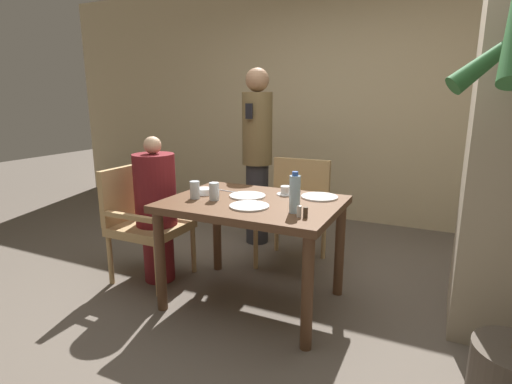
{
  "coord_description": "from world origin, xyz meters",
  "views": [
    {
      "loc": [
        1.16,
        -2.38,
        1.44
      ],
      "look_at": [
        0.0,
        0.04,
        0.81
      ],
      "focal_mm": 28.0,
      "sensor_mm": 36.0,
      "label": 1
    }
  ],
  "objects_px": {
    "chair_left_side": "(143,217)",
    "standing_host": "(257,152)",
    "diner_in_left_chair": "(156,208)",
    "water_bottle": "(295,194)",
    "chair_far_side": "(295,206)",
    "plate_main_left": "(248,196)",
    "plate_main_right": "(249,206)",
    "plate_dessert_center": "(320,197)",
    "glass_tall_near": "(195,190)",
    "teacup_with_saucer": "(286,191)",
    "bowl_small": "(204,191)",
    "glass_tall_mid": "(214,191)"
  },
  "relations": [
    {
      "from": "plate_main_right",
      "to": "plate_dessert_center",
      "type": "xyz_separation_m",
      "value": [
        0.34,
        0.43,
        0.0
      ]
    },
    {
      "from": "chair_left_side",
      "to": "teacup_with_saucer",
      "type": "height_order",
      "value": "chair_left_side"
    },
    {
      "from": "plate_main_right",
      "to": "bowl_small",
      "type": "bearing_deg",
      "value": 159.26
    },
    {
      "from": "diner_in_left_chair",
      "to": "water_bottle",
      "type": "bearing_deg",
      "value": -7.48
    },
    {
      "from": "standing_host",
      "to": "glass_tall_near",
      "type": "height_order",
      "value": "standing_host"
    },
    {
      "from": "plate_main_left",
      "to": "glass_tall_near",
      "type": "relative_size",
      "value": 2.11
    },
    {
      "from": "water_bottle",
      "to": "glass_tall_mid",
      "type": "distance_m",
      "value": 0.61
    },
    {
      "from": "plate_dessert_center",
      "to": "bowl_small",
      "type": "xyz_separation_m",
      "value": [
        -0.79,
        -0.26,
        0.02
      ]
    },
    {
      "from": "plate_dessert_center",
      "to": "chair_far_side",
      "type": "bearing_deg",
      "value": 124.41
    },
    {
      "from": "standing_host",
      "to": "glass_tall_mid",
      "type": "relative_size",
      "value": 14.03
    },
    {
      "from": "standing_host",
      "to": "bowl_small",
      "type": "relative_size",
      "value": 13.98
    },
    {
      "from": "plate_dessert_center",
      "to": "glass_tall_mid",
      "type": "height_order",
      "value": "glass_tall_mid"
    },
    {
      "from": "glass_tall_mid",
      "to": "standing_host",
      "type": "bearing_deg",
      "value": 101.85
    },
    {
      "from": "plate_main_left",
      "to": "glass_tall_mid",
      "type": "distance_m",
      "value": 0.25
    },
    {
      "from": "chair_left_side",
      "to": "plate_main_left",
      "type": "xyz_separation_m",
      "value": [
        0.9,
        0.08,
        0.26
      ]
    },
    {
      "from": "bowl_small",
      "to": "water_bottle",
      "type": "xyz_separation_m",
      "value": [
        0.76,
        -0.17,
        0.1
      ]
    },
    {
      "from": "bowl_small",
      "to": "diner_in_left_chair",
      "type": "bearing_deg",
      "value": -178.62
    },
    {
      "from": "standing_host",
      "to": "plate_main_left",
      "type": "xyz_separation_m",
      "value": [
        0.42,
        -1.05,
        -0.16
      ]
    },
    {
      "from": "plate_dessert_center",
      "to": "bowl_small",
      "type": "height_order",
      "value": "bowl_small"
    },
    {
      "from": "chair_far_side",
      "to": "plate_main_left",
      "type": "xyz_separation_m",
      "value": [
        -0.08,
        -0.76,
        0.26
      ]
    },
    {
      "from": "chair_left_side",
      "to": "water_bottle",
      "type": "relative_size",
      "value": 3.55
    },
    {
      "from": "bowl_small",
      "to": "standing_host",
      "type": "bearing_deg",
      "value": 95.27
    },
    {
      "from": "diner_in_left_chair",
      "to": "glass_tall_near",
      "type": "xyz_separation_m",
      "value": [
        0.45,
        -0.12,
        0.22
      ]
    },
    {
      "from": "plate_dessert_center",
      "to": "glass_tall_mid",
      "type": "distance_m",
      "value": 0.74
    },
    {
      "from": "diner_in_left_chair",
      "to": "water_bottle",
      "type": "height_order",
      "value": "diner_in_left_chair"
    },
    {
      "from": "chair_left_side",
      "to": "standing_host",
      "type": "relative_size",
      "value": 0.53
    },
    {
      "from": "plate_main_left",
      "to": "plate_main_right",
      "type": "relative_size",
      "value": 1.0
    },
    {
      "from": "plate_main_right",
      "to": "glass_tall_near",
      "type": "height_order",
      "value": "glass_tall_near"
    },
    {
      "from": "chair_far_side",
      "to": "plate_dessert_center",
      "type": "height_order",
      "value": "chair_far_side"
    },
    {
      "from": "chair_far_side",
      "to": "teacup_with_saucer",
      "type": "xyz_separation_m",
      "value": [
        0.14,
        -0.59,
        0.28
      ]
    },
    {
      "from": "chair_far_side",
      "to": "plate_dessert_center",
      "type": "bearing_deg",
      "value": -55.59
    },
    {
      "from": "plate_main_left",
      "to": "plate_dessert_center",
      "type": "distance_m",
      "value": 0.51
    },
    {
      "from": "diner_in_left_chair",
      "to": "glass_tall_mid",
      "type": "xyz_separation_m",
      "value": [
        0.6,
        -0.11,
        0.22
      ]
    },
    {
      "from": "chair_left_side",
      "to": "glass_tall_near",
      "type": "relative_size",
      "value": 7.42
    },
    {
      "from": "plate_main_right",
      "to": "plate_main_left",
      "type": "bearing_deg",
      "value": 119.2
    },
    {
      "from": "standing_host",
      "to": "bowl_small",
      "type": "height_order",
      "value": "standing_host"
    },
    {
      "from": "diner_in_left_chair",
      "to": "glass_tall_near",
      "type": "bearing_deg",
      "value": -15.33
    },
    {
      "from": "teacup_with_saucer",
      "to": "glass_tall_near",
      "type": "relative_size",
      "value": 1.08
    },
    {
      "from": "standing_host",
      "to": "glass_tall_mid",
      "type": "height_order",
      "value": "standing_host"
    },
    {
      "from": "chair_left_side",
      "to": "diner_in_left_chair",
      "type": "relative_size",
      "value": 0.78
    },
    {
      "from": "chair_far_side",
      "to": "water_bottle",
      "type": "xyz_separation_m",
      "value": [
        0.36,
        -0.99,
        0.37
      ]
    },
    {
      "from": "chair_far_side",
      "to": "glass_tall_mid",
      "type": "bearing_deg",
      "value": -104.59
    },
    {
      "from": "water_bottle",
      "to": "diner_in_left_chair",
      "type": "bearing_deg",
      "value": 172.52
    },
    {
      "from": "diner_in_left_chair",
      "to": "plate_dessert_center",
      "type": "distance_m",
      "value": 1.27
    },
    {
      "from": "plate_dessert_center",
      "to": "teacup_with_saucer",
      "type": "relative_size",
      "value": 1.96
    },
    {
      "from": "water_bottle",
      "to": "chair_far_side",
      "type": "bearing_deg",
      "value": 109.75
    },
    {
      "from": "plate_main_right",
      "to": "teacup_with_saucer",
      "type": "height_order",
      "value": "teacup_with_saucer"
    },
    {
      "from": "plate_main_left",
      "to": "plate_dessert_center",
      "type": "bearing_deg",
      "value": 22.09
    },
    {
      "from": "chair_left_side",
      "to": "teacup_with_saucer",
      "type": "relative_size",
      "value": 6.88
    },
    {
      "from": "chair_left_side",
      "to": "standing_host",
      "type": "bearing_deg",
      "value": 66.83
    }
  ]
}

